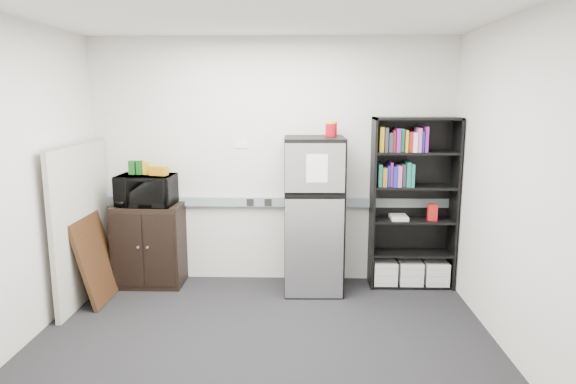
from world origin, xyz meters
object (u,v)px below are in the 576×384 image
Objects in this scene: cubicle_partition at (82,222)px; refrigerator at (314,215)px; microwave at (146,190)px; cabinet at (150,245)px; bookshelf at (413,205)px.

refrigerator reaches higher than cubicle_partition.
cubicle_partition is at bearing -141.21° from microwave.
microwave is 0.36× the size of refrigerator.
cabinet is 0.62m from microwave.
cubicle_partition is at bearing -171.94° from bookshelf.
bookshelf is 2.88m from microwave.
refrigerator is (-1.07, -0.14, -0.09)m from bookshelf.
bookshelf reaches higher than cubicle_partition.
refrigerator is (1.80, -0.08, 0.37)m from cabinet.
refrigerator is at bearing -2.54° from cabinet.
bookshelf is 1.12× the size of refrigerator.
bookshelf is 3.46m from cubicle_partition.
bookshelf is 1.14× the size of cubicle_partition.
refrigerator is at bearing 0.42° from microwave.
bookshelf reaches higher than microwave.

